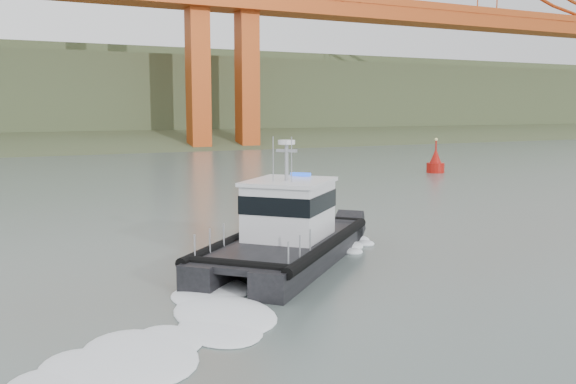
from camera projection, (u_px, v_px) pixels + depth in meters
name	position (u px, v px, depth m)	size (l,w,h in m)	color
ground	(424.00, 283.00, 22.85)	(400.00, 400.00, 0.00)	#4B5953
headlands	(34.00, 104.00, 132.60)	(500.00, 105.36, 27.12)	#2D3D23
patrol_boat	(286.00, 231.00, 25.76)	(10.36, 9.97, 5.12)	black
nav_buoy	(436.00, 163.00, 62.16)	(1.71, 1.71, 3.56)	#A3120B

